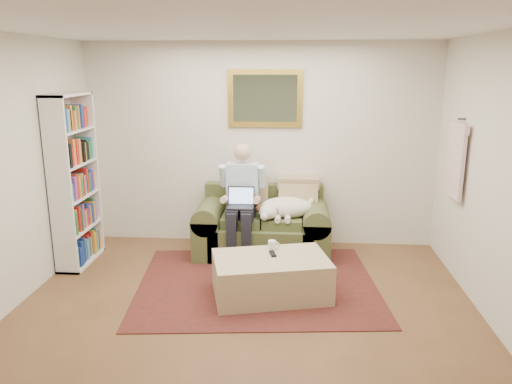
# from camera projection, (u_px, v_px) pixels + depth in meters

# --- Properties ---
(room_shell) EXTENTS (4.51, 5.00, 2.61)m
(room_shell) POSITION_uv_depth(u_px,v_px,m) (243.00, 184.00, 4.35)
(room_shell) COLOR brown
(room_shell) RESTS_ON ground
(rug) EXTENTS (2.73, 2.27, 0.01)m
(rug) POSITION_uv_depth(u_px,v_px,m) (257.00, 284.00, 5.40)
(rug) COLOR #351D15
(rug) RESTS_ON room_shell
(sofa) EXTENTS (1.65, 0.84, 0.99)m
(sofa) POSITION_uv_depth(u_px,v_px,m) (262.00, 232.00, 6.23)
(sofa) COLOR #626736
(sofa) RESTS_ON room_shell
(seated_man) EXTENTS (0.54, 0.78, 1.39)m
(seated_man) POSITION_uv_depth(u_px,v_px,m) (241.00, 203.00, 6.00)
(seated_man) COLOR #8CB6D8
(seated_man) RESTS_ON sofa
(laptop) EXTENTS (0.32, 0.25, 0.23)m
(laptop) POSITION_uv_depth(u_px,v_px,m) (241.00, 202.00, 5.93)
(laptop) COLOR black
(laptop) RESTS_ON seated_man
(sleeping_dog) EXTENTS (0.68, 0.43, 0.25)m
(sleeping_dog) POSITION_uv_depth(u_px,v_px,m) (286.00, 207.00, 6.04)
(sleeping_dog) COLOR white
(sleeping_dog) RESTS_ON sofa
(ottoman) EXTENTS (1.28, 0.98, 0.42)m
(ottoman) POSITION_uv_depth(u_px,v_px,m) (271.00, 277.00, 5.08)
(ottoman) COLOR tan
(ottoman) RESTS_ON room_shell
(coffee_mug) EXTENTS (0.08, 0.08, 0.10)m
(coffee_mug) POSITION_uv_depth(u_px,v_px,m) (272.00, 245.00, 5.24)
(coffee_mug) COLOR white
(coffee_mug) RESTS_ON ottoman
(tv_remote) EXTENTS (0.09, 0.16, 0.02)m
(tv_remote) POSITION_uv_depth(u_px,v_px,m) (273.00, 254.00, 5.11)
(tv_remote) COLOR black
(tv_remote) RESTS_ON ottoman
(bookshelf) EXTENTS (0.28, 0.80, 2.00)m
(bookshelf) POSITION_uv_depth(u_px,v_px,m) (74.00, 181.00, 5.79)
(bookshelf) COLOR white
(bookshelf) RESTS_ON room_shell
(wall_mirror) EXTENTS (0.94, 0.04, 0.72)m
(wall_mirror) POSITION_uv_depth(u_px,v_px,m) (265.00, 98.00, 6.24)
(wall_mirror) COLOR gold
(wall_mirror) RESTS_ON room_shell
(hanging_shirt) EXTENTS (0.06, 0.52, 0.90)m
(hanging_shirt) POSITION_uv_depth(u_px,v_px,m) (456.00, 156.00, 5.38)
(hanging_shirt) COLOR #FAD2CF
(hanging_shirt) RESTS_ON room_shell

